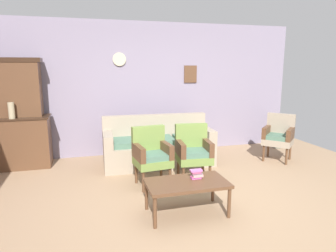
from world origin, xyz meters
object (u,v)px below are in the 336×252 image
Objects in this scene: coffee_table at (187,185)px; book_stack_on_table at (197,174)px; floral_couch at (158,147)px; armchair_by_doorway at (152,153)px; armchair_row_middle at (193,150)px; floor_vase_by_wall at (278,132)px; side_cabinet at (18,142)px; vase_on_cabinet at (11,110)px; wingback_chair_by_fireplace at (279,135)px.

book_stack_on_table is at bearing 24.51° from coffee_table.
armchair_by_doorway is at bearing -109.18° from floral_couch.
armchair_by_doorway is 1.00× the size of armchair_row_middle.
side_cabinet is at bearing 178.93° from floor_vase_by_wall.
coffee_table is at bearing -155.49° from book_stack_on_table.
coffee_table is at bearing -44.27° from vase_on_cabinet.
armchair_row_middle is at bearing -27.20° from side_cabinet.
armchair_row_middle is at bearing 0.21° from armchair_by_doorway.
vase_on_cabinet is 4.90m from wingback_chair_by_fireplace.
side_cabinet is 3.18m from armchair_row_middle.
wingback_chair_by_fireplace is 2.77m from book_stack_on_table.
vase_on_cabinet is 0.28× the size of coffee_table.
vase_on_cabinet reaches higher than armchair_row_middle.
armchair_row_middle is at bearing 65.94° from coffee_table.
armchair_by_doorway is 1.00× the size of wingback_chair_by_fireplace.
armchair_row_middle is 1.00× the size of wingback_chair_by_fireplace.
armchair_row_middle is at bearing -151.82° from floor_vase_by_wall.
coffee_table is at bearing -93.48° from floral_couch.
vase_on_cabinet is 0.40× the size of floor_vase_by_wall.
floor_vase_by_wall reaches higher than coffee_table.
floor_vase_by_wall is at bearing -1.07° from side_cabinet.
armchair_row_middle is 0.90× the size of coffee_table.
armchair_by_doorway is at bearing -179.79° from armchair_row_middle.
book_stack_on_table is (0.03, -1.94, 0.15)m from floral_couch.
wingback_chair_by_fireplace is (2.66, 0.57, 0.00)m from armchair_by_doorway.
floor_vase_by_wall is at bearing 22.92° from armchair_by_doorway.
floor_vase_by_wall is at bearing 7.84° from floral_couch.
vase_on_cabinet is 0.32× the size of armchair_by_doorway.
floral_couch is 2.90m from floor_vase_by_wall.
armchair_by_doorway is at bearing -34.13° from side_cabinet.
armchair_by_doorway reaches higher than coffee_table.
armchair_row_middle is 1.15m from coffee_table.
wingback_chair_by_fireplace is at bearing 33.45° from coffee_table.
wingback_chair_by_fireplace is (4.81, -0.88, 0.03)m from side_cabinet.
side_cabinet reaches higher than wingback_chair_by_fireplace.
armchair_row_middle is (2.83, -1.45, 0.03)m from side_cabinet.
side_cabinet is 3.44m from coffee_table.
side_cabinet is 1.28× the size of armchair_by_doorway.
coffee_table is at bearing -146.55° from wingback_chair_by_fireplace.
side_cabinet reaches higher than floor_vase_by_wall.
floor_vase_by_wall is at bearing 55.06° from wingback_chair_by_fireplace.
floral_couch is 2.01m from coffee_table.
vase_on_cabinet reaches higher than armchair_by_doorway.
armchair_row_middle reaches higher than book_stack_on_table.
wingback_chair_by_fireplace is at bearing -10.42° from side_cabinet.
book_stack_on_table is at bearing -146.01° from wingback_chair_by_fireplace.
armchair_by_doorway reaches higher than book_stack_on_table.
armchair_by_doorway is 0.90× the size of coffee_table.
vase_on_cabinet is at bearing 172.96° from floral_couch.
vase_on_cabinet is 3.43m from book_stack_on_table.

